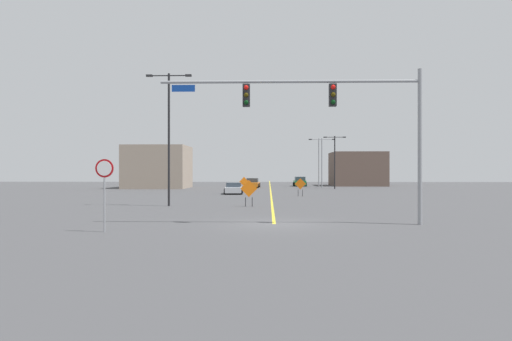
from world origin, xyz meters
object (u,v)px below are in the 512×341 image
at_px(stop_sign, 104,181).
at_px(car_silver_passing, 234,188).
at_px(construction_sign_median_far, 249,190).
at_px(street_lamp_far_right, 322,158).
at_px(construction_sign_right_lane, 300,185).
at_px(car_green_far, 300,182).
at_px(street_lamp_mid_right, 335,157).
at_px(car_orange_mid, 253,183).
at_px(construction_sign_right_shoulder, 244,183).
at_px(street_lamp_far_left, 318,160).
at_px(street_lamp_mid_left, 169,129).
at_px(traffic_signal_assembly, 333,109).

bearing_deg(stop_sign, car_silver_passing, 84.45).
bearing_deg(construction_sign_median_far, street_lamp_far_right, 75.25).
bearing_deg(construction_sign_right_lane, car_green_far, 86.24).
bearing_deg(car_silver_passing, car_green_far, 70.10).
distance_m(street_lamp_far_right, street_lamp_mid_right, 3.84).
bearing_deg(construction_sign_right_lane, street_lamp_far_right, 78.11).
xyz_separation_m(street_lamp_far_right, car_orange_mid, (-9.99, 0.92, -3.67)).
bearing_deg(car_silver_passing, car_orange_mid, 85.41).
relative_size(car_orange_mid, car_silver_passing, 1.05).
relative_size(construction_sign_right_lane, construction_sign_median_far, 0.95).
relative_size(street_lamp_mid_right, construction_sign_right_shoulder, 4.04).
bearing_deg(car_silver_passing, street_lamp_mid_right, 46.26).
bearing_deg(street_lamp_far_left, car_orange_mid, -168.21).
relative_size(street_lamp_mid_left, car_orange_mid, 2.05).
distance_m(street_lamp_far_right, street_lamp_mid_left, 37.14).
relative_size(street_lamp_far_right, construction_sign_right_shoulder, 4.00).
bearing_deg(construction_sign_median_far, construction_sign_right_shoulder, 93.95).
xyz_separation_m(street_lamp_far_right, construction_sign_right_shoulder, (-10.47, -13.88, -3.18)).
bearing_deg(car_orange_mid, stop_sign, -95.20).
distance_m(street_lamp_mid_left, construction_sign_right_lane, 16.49).
bearing_deg(street_lamp_far_right, street_lamp_far_left, 94.32).
bearing_deg(car_orange_mid, street_lamp_far_left, 11.79).
height_order(street_lamp_far_left, street_lamp_mid_left, street_lamp_mid_left).
bearing_deg(car_silver_passing, street_lamp_far_left, 60.61).
bearing_deg(construction_sign_right_shoulder, car_orange_mid, 88.14).
xyz_separation_m(stop_sign, construction_sign_right_lane, (9.83, 26.03, -0.99)).
distance_m(street_lamp_mid_left, construction_sign_median_far, 7.13).
bearing_deg(car_orange_mid, street_lamp_mid_left, -97.73).
bearing_deg(construction_sign_median_far, car_green_far, 81.30).
xyz_separation_m(traffic_signal_assembly, construction_sign_median_far, (-4.42, 10.50, -4.24)).
bearing_deg(traffic_signal_assembly, car_silver_passing, 103.65).
height_order(traffic_signal_assembly, street_lamp_mid_right, traffic_signal_assembly).
distance_m(construction_sign_right_lane, car_silver_passing, 8.41).
height_order(car_silver_passing, car_green_far, car_green_far).
xyz_separation_m(construction_sign_right_shoulder, car_green_far, (7.79, 21.09, -0.41)).
distance_m(street_lamp_far_left, construction_sign_median_far, 38.49).
bearing_deg(street_lamp_mid_left, car_green_far, 73.72).
distance_m(street_lamp_far_left, street_lamp_mid_right, 6.75).
relative_size(traffic_signal_assembly, construction_sign_right_shoulder, 6.90).
height_order(construction_sign_right_lane, car_green_far, construction_sign_right_lane).
height_order(stop_sign, street_lamp_far_left, street_lamp_far_left).
xyz_separation_m(traffic_signal_assembly, street_lamp_mid_right, (5.96, 41.29, -1.12)).
height_order(street_lamp_far_left, car_green_far, street_lamp_far_left).
bearing_deg(traffic_signal_assembly, car_orange_mid, 96.67).
height_order(street_lamp_far_left, street_lamp_mid_right, street_lamp_far_left).
distance_m(traffic_signal_assembly, street_lamp_far_right, 45.14).
bearing_deg(construction_sign_right_shoulder, construction_sign_right_lane, -53.49).
distance_m(street_lamp_mid_right, car_green_far, 12.07).
relative_size(street_lamp_far_left, car_orange_mid, 1.60).
distance_m(street_lamp_far_left, construction_sign_right_lane, 25.33).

